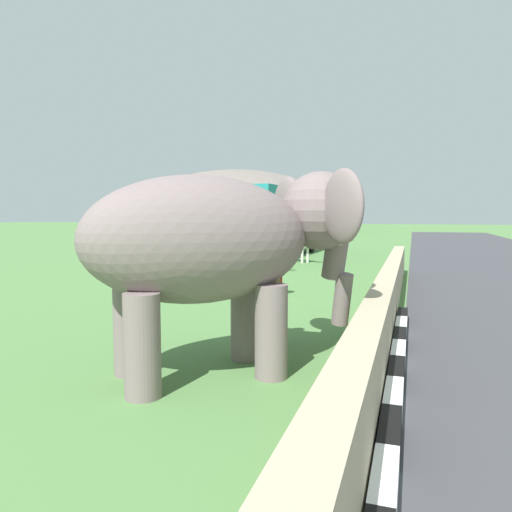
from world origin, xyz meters
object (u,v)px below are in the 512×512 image
(elephant, at_px, (225,241))
(cow_far, at_px, (298,243))
(cow_mid, at_px, (260,249))
(person_handler, at_px, (270,291))
(bus_teal, at_px, (275,216))
(cow_near, at_px, (256,264))

(elephant, height_order, cow_far, elephant)
(cow_mid, bearing_deg, elephant, -164.63)
(person_handler, relative_size, cow_far, 0.90)
(bus_teal, height_order, cow_mid, bus_teal)
(elephant, distance_m, person_handler, 1.73)
(cow_far, bearing_deg, cow_mid, 172.42)
(person_handler, height_order, cow_mid, person_handler)
(person_handler, xyz_separation_m, bus_teal, (16.68, 4.66, 1.15))
(person_handler, bearing_deg, cow_far, 11.21)
(bus_teal, distance_m, cow_mid, 7.18)
(person_handler, bearing_deg, elephant, 172.30)
(cow_mid, relative_size, cow_far, 1.04)
(bus_teal, xyz_separation_m, cow_near, (-12.29, -2.99, -1.21))
(elephant, relative_size, cow_near, 2.25)
(person_handler, distance_m, cow_mid, 10.27)
(cow_near, xyz_separation_m, cow_far, (9.42, 1.06, 0.00))
(elephant, bearing_deg, bus_teal, 13.82)
(bus_teal, bearing_deg, cow_near, -166.32)
(person_handler, bearing_deg, cow_near, 20.87)
(bus_teal, distance_m, cow_far, 3.66)
(bus_teal, relative_size, cow_mid, 4.74)
(elephant, relative_size, cow_far, 2.10)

